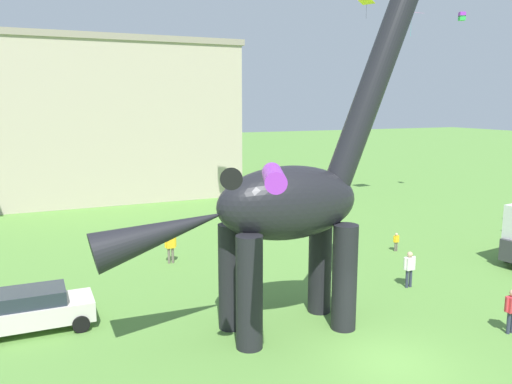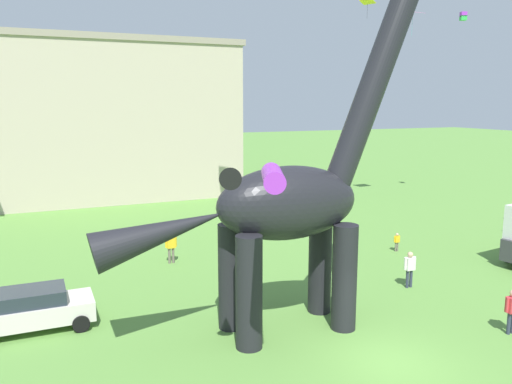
# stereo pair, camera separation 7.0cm
# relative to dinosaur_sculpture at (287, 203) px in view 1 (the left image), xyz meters

# --- Properties ---
(ground_plane) EXTENTS (240.00, 240.00, 0.00)m
(ground_plane) POSITION_rel_dinosaur_sculpture_xyz_m (1.92, -3.65, -4.73)
(ground_plane) COLOR #5B8E3D
(dinosaur_sculpture) EXTENTS (12.52, 2.65, 13.09)m
(dinosaur_sculpture) POSITION_rel_dinosaur_sculpture_xyz_m (0.00, 0.00, 0.00)
(dinosaur_sculpture) COLOR black
(dinosaur_sculpture) RESTS_ON ground_plane
(parked_sedan_left) EXTENTS (4.20, 2.00, 1.55)m
(parked_sedan_left) POSITION_rel_dinosaur_sculpture_xyz_m (-8.52, 3.58, -3.93)
(parked_sedan_left) COLOR silver
(parked_sedan_left) RESTS_ON ground_plane
(person_strolling_adult) EXTENTS (0.39, 0.17, 1.05)m
(person_strolling_adult) POSITION_rel_dinosaur_sculpture_xyz_m (10.23, 6.43, -4.10)
(person_strolling_adult) COLOR #6B6056
(person_strolling_adult) RESTS_ON ground_plane
(person_photographer) EXTENTS (0.62, 0.27, 1.66)m
(person_photographer) POSITION_rel_dinosaur_sculpture_xyz_m (7.05, 1.58, -3.73)
(person_photographer) COLOR #2D3347
(person_photographer) RESTS_ON ground_plane
(person_near_flyer) EXTENTS (0.62, 0.27, 1.66)m
(person_near_flyer) POSITION_rel_dinosaur_sculpture_xyz_m (-1.91, 9.38, -3.73)
(person_near_flyer) COLOR #6B6056
(person_near_flyer) RESTS_ON ground_plane
(person_vendor_side) EXTENTS (0.62, 0.27, 1.66)m
(person_vendor_side) POSITION_rel_dinosaur_sculpture_xyz_m (7.26, -3.66, -3.73)
(person_vendor_side) COLOR #2D3347
(person_vendor_side) RESTS_ON ground_plane
(kite_trailing) EXTENTS (1.62, 1.25, 1.91)m
(kite_trailing) POSITION_rel_dinosaur_sculpture_xyz_m (18.84, 16.40, 10.23)
(kite_trailing) COLOR pink
(kite_far_left) EXTENTS (1.00, 1.12, 1.18)m
(kite_far_left) POSITION_rel_dinosaur_sculpture_xyz_m (12.51, 13.27, 9.97)
(kite_far_left) COLOR yellow
(kite_near_low) EXTENTS (0.59, 0.59, 0.64)m
(kite_near_low) POSITION_rel_dinosaur_sculpture_xyz_m (23.79, 16.33, 10.22)
(kite_near_low) COLOR purple
(kite_mid_center) EXTENTS (2.03, 2.06, 0.59)m
(kite_mid_center) POSITION_rel_dinosaur_sculpture_xyz_m (-2.69, -3.95, 1.60)
(kite_mid_center) COLOR purple
(background_building_block) EXTENTS (23.14, 13.89, 13.51)m
(background_building_block) POSITION_rel_dinosaur_sculpture_xyz_m (-2.47, 32.73, 2.03)
(background_building_block) COLOR #B7A893
(background_building_block) RESTS_ON ground_plane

